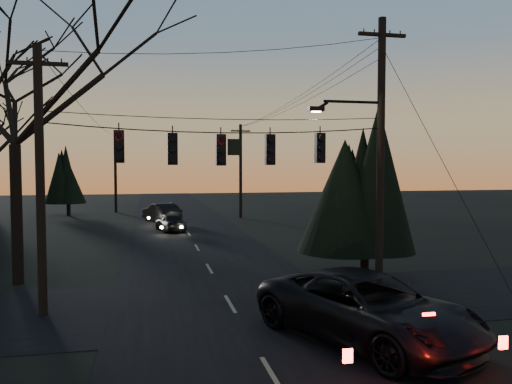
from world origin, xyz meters
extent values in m
cube|color=black|center=(0.00, 20.00, 0.01)|extent=(8.00, 120.00, 0.02)
cube|color=black|center=(0.00, 10.00, 0.01)|extent=(60.00, 7.00, 0.02)
cylinder|color=black|center=(-0.25, 10.00, 6.10)|extent=(11.50, 0.04, 0.04)
cylinder|color=black|center=(-7.84, 14.69, 2.79)|extent=(0.44, 0.44, 5.59)
cylinder|color=black|center=(6.15, 12.70, 0.80)|extent=(0.36, 0.36, 1.60)
cone|color=black|center=(6.15, 12.70, 4.20)|extent=(3.95, 3.95, 6.01)
cylinder|color=black|center=(-10.19, 43.38, 0.80)|extent=(0.36, 0.36, 1.60)
cone|color=black|center=(-10.19, 43.38, 3.60)|extent=(3.64, 3.64, 4.79)
imported|color=black|center=(3.00, 5.63, 0.91)|extent=(5.42, 7.22, 1.82)
imported|color=black|center=(-1.18, 29.82, 0.67)|extent=(2.31, 4.16, 1.34)
imported|color=black|center=(-1.66, 36.02, 0.79)|extent=(3.35, 5.06, 1.58)
camera|label=1|loc=(-2.67, -6.64, 4.74)|focal=35.00mm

